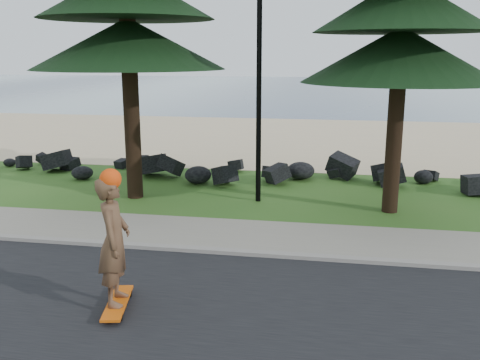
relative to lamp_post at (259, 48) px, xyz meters
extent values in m
plane|color=#2C5B1C|center=(0.00, -3.20, -4.13)|extent=(160.00, 160.00, 0.00)
cube|color=black|center=(0.00, -7.70, -4.12)|extent=(160.00, 7.00, 0.02)
cube|color=gray|center=(0.00, -4.10, -4.08)|extent=(160.00, 0.20, 0.10)
cube|color=gray|center=(0.00, -3.00, -4.09)|extent=(160.00, 2.00, 0.08)
cube|color=beige|center=(0.00, 11.30, -4.13)|extent=(160.00, 15.00, 0.01)
cube|color=#374E6A|center=(0.00, 47.80, -4.13)|extent=(160.00, 58.00, 0.01)
cylinder|color=black|center=(0.00, 0.00, -0.13)|extent=(0.14, 0.14, 8.00)
cube|color=#D7560C|center=(-1.31, -6.76, -4.02)|extent=(0.55, 1.27, 0.04)
imported|color=brown|center=(-1.31, -6.76, -2.97)|extent=(0.63, 0.83, 2.06)
sphere|color=#EE430D|center=(-1.31, -6.76, -1.98)|extent=(0.33, 0.33, 0.33)
camera|label=1|loc=(1.97, -14.16, -0.12)|focal=40.00mm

